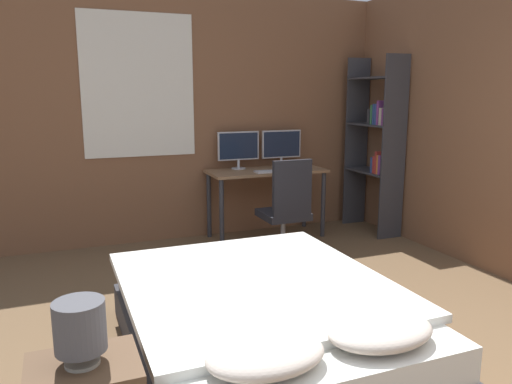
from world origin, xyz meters
The scene contains 10 objects.
wall_back centered at (-0.01, 4.04, 1.36)m, with size 12.00×0.08×2.70m.
bed centered at (-0.57, 1.23, 0.24)m, with size 1.58×2.05×0.55m.
bedside_lamp centered at (-1.63, 0.64, 0.69)m, with size 0.21×0.21×0.28m.
desk centered at (0.50, 3.69, 0.66)m, with size 1.31×0.56×0.77m.
monitor_left centered at (0.24, 3.87, 1.02)m, with size 0.48×0.16×0.42m.
monitor_right centered at (0.77, 3.87, 1.02)m, with size 0.48×0.16×0.42m.
keyboard centered at (0.50, 3.52, 0.78)m, with size 0.40×0.13×0.02m.
computer_mouse centered at (0.79, 3.52, 0.79)m, with size 0.07×0.05×0.04m.
office_chair centered at (0.41, 2.99, 0.38)m, with size 0.52×0.52×0.99m.
bookshelf centered at (1.77, 3.41, 1.11)m, with size 0.31×0.76×2.03m.
Camera 1 is at (-1.67, -1.37, 1.62)m, focal length 35.00 mm.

